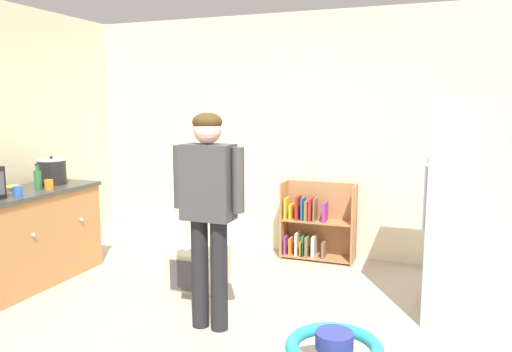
{
  "coord_description": "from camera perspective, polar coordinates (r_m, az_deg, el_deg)",
  "views": [
    {
      "loc": [
        1.42,
        -3.02,
        1.7
      ],
      "look_at": [
        0.08,
        0.6,
        1.13
      ],
      "focal_mm": 34.3,
      "sensor_mm": 36.0,
      "label": 1
    }
  ],
  "objects": [
    {
      "name": "banana_bunch",
      "position": [
        5.17,
        -26.42,
        -1.11
      ],
      "size": [
        0.12,
        0.16,
        0.04
      ],
      "color": "yellow",
      "rests_on": "kitchen_counter"
    },
    {
      "name": "pet_carrier",
      "position": [
        4.72,
        -6.57,
        -10.48
      ],
      "size": [
        0.42,
        0.55,
        0.36
      ],
      "color": "beige",
      "rests_on": "ground"
    },
    {
      "name": "left_side_wall",
      "position": [
        5.58,
        -26.25,
        3.9
      ],
      "size": [
        0.06,
        2.99,
        2.7
      ],
      "primitive_type": "cube",
      "color": "beige",
      "rests_on": "ground"
    },
    {
      "name": "orange_cup",
      "position": [
        5.02,
        -23.0,
        -0.93
      ],
      "size": [
        0.08,
        0.08,
        0.09
      ],
      "primitive_type": "cylinder",
      "color": "orange",
      "rests_on": "kitchen_counter"
    },
    {
      "name": "back_wall",
      "position": [
        5.55,
        5.53,
        4.7
      ],
      "size": [
        5.2,
        0.06,
        2.7
      ],
      "primitive_type": "cube",
      "color": "beige",
      "rests_on": "ground"
    },
    {
      "name": "kitchen_counter",
      "position": [
        5.02,
        -27.03,
        -6.98
      ],
      "size": [
        0.65,
        1.91,
        0.9
      ],
      "color": "#B37842",
      "rests_on": "ground"
    },
    {
      "name": "green_glass_bottle",
      "position": [
        5.07,
        -24.1,
        -0.32
      ],
      "size": [
        0.07,
        0.07,
        0.25
      ],
      "color": "#33753D",
      "rests_on": "kitchen_counter"
    },
    {
      "name": "refrigerator",
      "position": [
        4.2,
        24.06,
        -3.49
      ],
      "size": [
        0.73,
        0.68,
        1.78
      ],
      "color": "#B7BABF",
      "rests_on": "ground"
    },
    {
      "name": "crock_pot",
      "position": [
        5.34,
        -22.7,
        0.5
      ],
      "size": [
        0.28,
        0.28,
        0.29
      ],
      "color": "black",
      "rests_on": "kitchen_counter"
    },
    {
      "name": "blue_cup",
      "position": [
        4.74,
        -26.03,
        -1.64
      ],
      "size": [
        0.08,
        0.08,
        0.09
      ],
      "primitive_type": "cylinder",
      "color": "blue",
      "rests_on": "kitchen_counter"
    },
    {
      "name": "bookshelf",
      "position": [
        5.47,
        6.83,
        -5.74
      ],
      "size": [
        0.8,
        0.28,
        0.85
      ],
      "color": "#B07445",
      "rests_on": "ground"
    },
    {
      "name": "ground_plane",
      "position": [
        3.75,
        -4.52,
        -18.66
      ],
      "size": [
        12.0,
        12.0,
        0.0
      ],
      "primitive_type": "plane",
      "color": "#ACA290",
      "rests_on": "ground"
    },
    {
      "name": "standing_person",
      "position": [
        3.64,
        -5.57,
        -2.88
      ],
      "size": [
        0.57,
        0.22,
        1.64
      ],
      "color": "black",
      "rests_on": "ground"
    }
  ]
}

